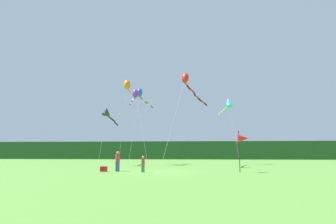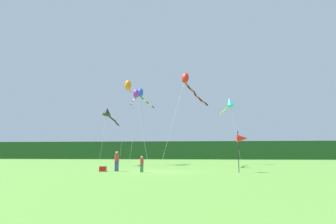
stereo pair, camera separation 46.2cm
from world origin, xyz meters
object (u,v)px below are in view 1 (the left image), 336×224
object	(u,v)px
person_adult	(118,160)
kite_purple	(135,95)
kite_blue	(141,94)
cooler_box	(104,169)
banner_flag_pole	(243,139)
person_child	(143,163)
kite_black	(107,113)
kite_cyan	(228,103)
kite_red	(188,83)
kite_orange	(128,86)

from	to	relation	value
person_adult	kite_purple	distance (m)	14.44
kite_blue	cooler_box	bearing A→B (deg)	-91.68
cooler_box	kite_purple	distance (m)	15.12
cooler_box	kite_blue	bearing A→B (deg)	88.32
banner_flag_pole	cooler_box	bearing A→B (deg)	-178.26
person_child	kite_blue	size ratio (longest dim) A/B	0.13
cooler_box	kite_blue	distance (m)	16.96
kite_blue	kite_black	bearing A→B (deg)	-136.99
person_adult	kite_cyan	size ratio (longest dim) A/B	0.18
kite_red	kite_cyan	size ratio (longest dim) A/B	1.20
person_child	banner_flag_pole	xyz separation A→B (m)	(8.27, 0.98, 2.02)
kite_cyan	kite_blue	bearing A→B (deg)	-169.45
person_adult	person_child	distance (m)	2.59
kite_cyan	kite_red	bearing A→B (deg)	-124.00
person_adult	kite_orange	world-z (taller)	kite_orange
person_child	kite_red	distance (m)	13.14
cooler_box	kite_black	bearing A→B (deg)	106.20
kite_purple	banner_flag_pole	bearing A→B (deg)	-45.37
person_child	kite_blue	distance (m)	17.47
cooler_box	kite_orange	size ratio (longest dim) A/B	0.05
person_child	cooler_box	bearing A→B (deg)	169.89
kite_black	kite_cyan	bearing A→B (deg)	19.68
kite_black	kite_red	bearing A→B (deg)	-13.41
person_child	banner_flag_pole	world-z (taller)	banner_flag_pole
person_adult	kite_purple	size ratio (longest dim) A/B	0.17
kite_blue	kite_purple	bearing A→B (deg)	-101.72
kite_orange	kite_blue	bearing A→B (deg)	3.91
kite_black	cooler_box	bearing A→B (deg)	-73.80
kite_blue	kite_purple	distance (m)	2.03
person_adult	kite_blue	xyz separation A→B (m)	(-0.67, 13.84, 8.52)
person_child	kite_black	world-z (taller)	kite_black
person_child	kite_cyan	xyz separation A→B (m)	(8.93, 17.06, 7.74)
person_adult	kite_black	bearing A→B (deg)	112.00
person_adult	person_child	xyz separation A→B (m)	(2.39, -0.98, -0.21)
banner_flag_pole	kite_orange	xyz separation A→B (m)	(-13.08, 13.73, 7.83)
person_adult	person_child	bearing A→B (deg)	-22.24
kite_blue	person_child	bearing A→B (deg)	-78.31
cooler_box	kite_orange	bearing A→B (deg)	95.37
kite_purple	kite_orange	bearing A→B (deg)	126.09
person_adult	kite_black	distance (m)	12.62
banner_flag_pole	kite_cyan	xyz separation A→B (m)	(0.65, 16.08, 5.72)
kite_orange	kite_black	size ratio (longest dim) A/B	1.59
cooler_box	kite_black	world-z (taller)	kite_black
person_adult	kite_cyan	xyz separation A→B (m)	(11.32, 16.08, 7.52)
banner_flag_pole	kite_cyan	distance (m)	17.08
kite_blue	kite_orange	xyz separation A→B (m)	(-1.74, -0.12, 1.12)
cooler_box	banner_flag_pole	world-z (taller)	banner_flag_pole
banner_flag_pole	kite_blue	xyz separation A→B (m)	(-11.34, 13.84, 6.71)
cooler_box	kite_red	size ratio (longest dim) A/B	0.05
cooler_box	kite_orange	distance (m)	17.54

